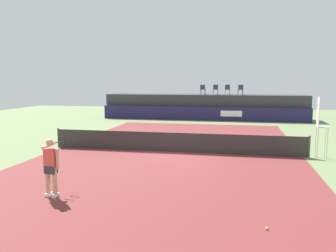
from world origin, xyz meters
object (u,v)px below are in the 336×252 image
(spectator_chair_left, at_px, (216,89))
(umpire_chair, at_px, (320,123))
(spectator_chair_right, at_px, (241,89))
(net_post_near, at_px, (58,138))
(spectator_chair_far_left, at_px, (203,89))
(tennis_ball, at_px, (267,228))
(tennis_player, at_px, (51,165))
(net_post_far, at_px, (309,147))
(spectator_chair_center, at_px, (227,89))

(spectator_chair_left, relative_size, umpire_chair, 0.32)
(spectator_chair_right, height_order, net_post_near, spectator_chair_right)
(spectator_chair_far_left, xyz_separation_m, spectator_chair_left, (1.13, 0.26, 0.00))
(net_post_near, xyz_separation_m, tennis_ball, (9.91, -8.31, -0.46))
(spectator_chair_far_left, height_order, tennis_player, spectator_chair_far_left)
(spectator_chair_far_left, bearing_deg, net_post_far, -67.02)
(umpire_chair, distance_m, tennis_player, 11.56)
(net_post_far, height_order, tennis_ball, net_post_far)
(spectator_chair_center, relative_size, net_post_far, 0.89)
(net_post_far, distance_m, tennis_ball, 8.68)
(spectator_chair_left, distance_m, umpire_chair, 16.28)
(spectator_chair_left, bearing_deg, umpire_chair, -69.74)
(spectator_chair_far_left, xyz_separation_m, umpire_chair, (6.75, -14.98, -1.11))
(spectator_chair_left, relative_size, tennis_ball, 13.06)
(spectator_chair_far_left, relative_size, umpire_chair, 0.32)
(spectator_chair_left, height_order, net_post_near, spectator_chair_left)
(spectator_chair_far_left, xyz_separation_m, spectator_chair_center, (2.19, 0.29, 0.00))
(spectator_chair_far_left, height_order, tennis_ball, spectator_chair_far_left)
(spectator_chair_center, xyz_separation_m, spectator_chair_right, (1.15, -0.20, 0.00))
(spectator_chair_center, xyz_separation_m, net_post_far, (4.16, -15.27, -2.19))
(spectator_chair_far_left, relative_size, tennis_player, 0.50)
(spectator_chair_right, height_order, net_post_far, spectator_chair_right)
(spectator_chair_far_left, distance_m, umpire_chair, 16.47)
(spectator_chair_right, height_order, tennis_player, spectator_chair_right)
(spectator_chair_center, distance_m, tennis_player, 22.91)
(tennis_ball, bearing_deg, net_post_near, 140.04)
(spectator_chair_far_left, bearing_deg, spectator_chair_left, 13.15)
(spectator_chair_far_left, xyz_separation_m, tennis_ball, (3.86, -23.28, -2.66))
(spectator_chair_left, bearing_deg, spectator_chair_far_left, -166.85)
(spectator_chair_left, relative_size, tennis_player, 0.50)
(net_post_near, height_order, net_post_far, same)
(umpire_chair, height_order, tennis_player, umpire_chair)
(spectator_chair_far_left, height_order, net_post_near, spectator_chair_far_left)
(tennis_player, relative_size, tennis_ball, 26.03)
(umpire_chair, relative_size, tennis_ball, 40.59)
(spectator_chair_center, distance_m, umpire_chair, 15.97)
(net_post_near, xyz_separation_m, tennis_player, (3.73, -7.13, 0.46))
(spectator_chair_left, bearing_deg, spectator_chair_right, -4.39)
(net_post_near, bearing_deg, tennis_ball, -39.96)
(tennis_ball, bearing_deg, spectator_chair_right, 91.29)
(umpire_chair, xyz_separation_m, tennis_player, (-9.07, -7.13, -0.63))
(umpire_chair, relative_size, tennis_player, 1.56)
(spectator_chair_right, relative_size, net_post_far, 0.89)
(net_post_near, bearing_deg, spectator_chair_far_left, 68.01)
(net_post_near, bearing_deg, spectator_chair_right, 58.08)
(net_post_far, bearing_deg, spectator_chair_far_left, 112.98)
(net_post_near, distance_m, tennis_player, 8.06)
(spectator_chair_left, distance_m, spectator_chair_right, 2.22)
(spectator_chair_right, relative_size, net_post_near, 0.89)
(net_post_far, bearing_deg, net_post_near, 180.00)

